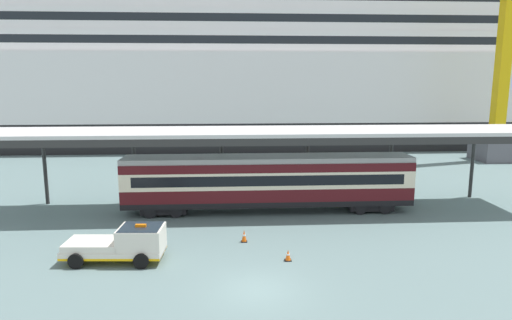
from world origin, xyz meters
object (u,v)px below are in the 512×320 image
Objects in this scene: train_carriage at (268,181)px; traffic_cone_mid at (244,236)px; cruise_ship at (154,48)px; service_truck at (124,243)px; quay_bollard at (134,250)px; traffic_cone_near at (288,255)px.

train_carriage is 28.21× the size of traffic_cone_mid.
service_truck is at bearing -83.17° from cruise_ship.
cruise_ship is 51.57m from quay_bollard.
train_carriage is 9.31m from traffic_cone_near.
train_carriage is 12.07m from service_truck.
service_truck is 6.91m from traffic_cone_mid.
quay_bollard is (-8.22, 0.69, 0.22)m from traffic_cone_near.
service_truck is 8.80× the size of traffic_cone_near.
traffic_cone_mid is at bearing 127.13° from traffic_cone_near.
train_carriage is 6.72m from traffic_cone_mid.
cruise_ship is at bearing 106.29° from traffic_cone_near.
traffic_cone_near is at bearing -4.77° from quay_bollard.
cruise_ship reaches higher than service_truck.
traffic_cone_near is at bearing -88.20° from train_carriage.
service_truck is 5.53× the size of quay_bollard.
quay_bollard is (-7.94, -8.40, -1.79)m from train_carriage.
traffic_cone_mid is (-2.24, 2.95, 0.06)m from traffic_cone_near.
train_carriage is at bearing 46.61° from quay_bollard.
cruise_ship is at bearing 104.73° from traffic_cone_mid.
train_carriage is 21.46× the size of quay_bollard.
quay_bollard is at bearing -82.63° from cruise_ship.
quay_bollard is (6.37, -49.26, -13.86)m from cruise_ship.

